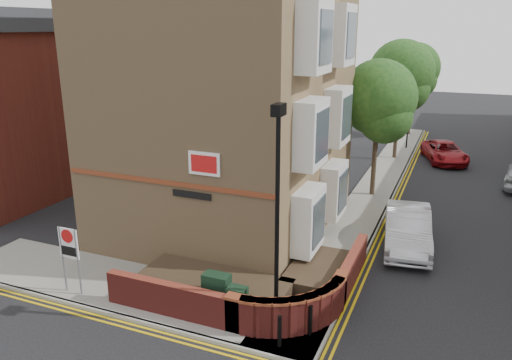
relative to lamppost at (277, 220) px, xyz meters
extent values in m
plane|color=black|center=(-1.60, -1.20, -3.34)|extent=(120.00, 120.00, 0.00)
cube|color=gray|center=(-5.10, 0.30, -3.28)|extent=(13.00, 3.00, 0.12)
cube|color=gray|center=(0.40, 14.80, -3.28)|extent=(2.00, 32.00, 0.12)
cube|color=gray|center=(-5.10, -1.20, -3.28)|extent=(13.00, 0.15, 0.12)
cube|color=gray|center=(1.40, 14.80, -3.28)|extent=(0.15, 32.00, 0.12)
cube|color=gold|center=(-5.10, -1.45, -3.34)|extent=(13.00, 0.28, 0.01)
cube|color=gold|center=(1.65, 14.80, -3.34)|extent=(0.28, 32.00, 0.01)
cube|color=#A48057|center=(-4.60, 6.80, 2.28)|extent=(8.00, 10.00, 11.00)
cube|color=brown|center=(-4.60, 1.77, -0.02)|extent=(7.80, 0.06, 0.15)
cube|color=white|center=(-3.10, 1.76, 0.78)|extent=(1.10, 0.05, 0.75)
cube|color=black|center=(-3.60, 1.76, -0.32)|extent=(1.40, 0.04, 0.22)
cylinder|color=black|center=(0.00, 0.00, -0.22)|extent=(0.12, 0.12, 6.00)
cylinder|color=black|center=(0.00, 0.00, -2.82)|extent=(0.20, 0.20, 0.80)
cube|color=black|center=(0.00, 0.00, 2.93)|extent=(0.25, 0.50, 0.30)
cube|color=black|center=(-1.90, 0.10, -2.62)|extent=(0.80, 0.45, 1.20)
cube|color=black|center=(-1.10, -0.20, -2.67)|extent=(0.55, 0.40, 1.10)
cylinder|color=black|center=(0.40, -0.80, -2.77)|extent=(0.11, 0.11, 0.90)
cylinder|color=black|center=(1.00, 0.00, -2.77)|extent=(0.11, 0.11, 0.90)
cylinder|color=slate|center=(-6.90, -0.70, -2.12)|extent=(0.06, 0.06, 2.20)
cylinder|color=slate|center=(-6.30, -0.70, -2.12)|extent=(0.06, 0.06, 2.20)
cube|color=white|center=(-6.60, -0.70, -1.52)|extent=(0.72, 0.04, 1.00)
cylinder|color=red|center=(-6.60, -0.73, -1.27)|extent=(0.44, 0.02, 0.44)
cube|color=maroon|center=(-16.60, 6.80, 0.66)|extent=(6.00, 10.00, 8.00)
cube|color=#2B2E33|center=(-16.60, 6.80, 5.16)|extent=(6.40, 10.40, 1.00)
cylinder|color=#382B1E|center=(0.40, 12.80, -0.95)|extent=(0.24, 0.24, 4.55)
sphere|color=#1A4316|center=(0.40, 12.80, 1.65)|extent=(3.64, 3.64, 3.64)
sphere|color=#1A4316|center=(0.80, 12.50, 0.81)|extent=(2.60, 2.60, 2.60)
sphere|color=#1A4316|center=(0.10, 13.20, 1.20)|extent=(2.86, 2.86, 2.86)
cylinder|color=#382B1E|center=(0.40, 20.80, -0.70)|extent=(0.24, 0.24, 5.04)
sphere|color=#1A4316|center=(0.40, 20.80, 2.18)|extent=(4.03, 4.03, 4.03)
sphere|color=#1A4316|center=(0.80, 20.50, 1.24)|extent=(2.88, 2.88, 2.88)
sphere|color=#1A4316|center=(0.10, 21.20, 1.67)|extent=(3.17, 3.17, 3.17)
cylinder|color=#382B1E|center=(0.40, 28.80, -0.84)|extent=(0.24, 0.24, 4.76)
sphere|color=#1A4316|center=(0.40, 28.80, 1.88)|extent=(3.81, 3.81, 3.81)
sphere|color=#1A4316|center=(0.80, 28.50, 0.99)|extent=(2.72, 2.72, 2.72)
sphere|color=#1A4316|center=(0.10, 29.20, 1.40)|extent=(2.99, 2.99, 2.99)
cylinder|color=black|center=(0.80, 23.80, -1.62)|extent=(0.10, 0.10, 3.20)
imported|color=black|center=(0.80, 23.80, 0.48)|extent=(0.20, 0.16, 1.00)
imported|color=#B4B5BD|center=(2.72, 7.21, -2.57)|extent=(2.30, 4.90, 1.55)
imported|color=maroon|center=(3.40, 21.36, -2.70)|extent=(3.39, 5.02, 1.28)
camera|label=1|loc=(4.21, -11.50, 4.89)|focal=35.00mm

